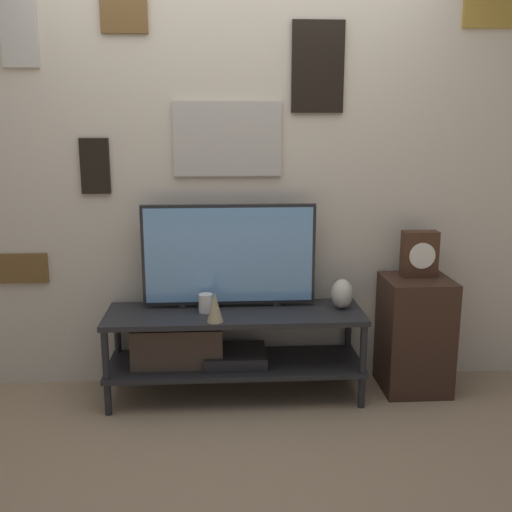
{
  "coord_description": "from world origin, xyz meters",
  "views": [
    {
      "loc": [
        -0.08,
        -3.03,
        1.59
      ],
      "look_at": [
        0.12,
        0.27,
        0.85
      ],
      "focal_mm": 42.0,
      "sensor_mm": 36.0,
      "label": 1
    }
  ],
  "objects_px": {
    "vase_urn_stoneware": "(342,294)",
    "mantel_clock": "(419,254)",
    "vase_slim_bronze": "(215,307)",
    "candle_jar": "(206,303)",
    "television": "(229,255)"
  },
  "relations": [
    {
      "from": "vase_urn_stoneware",
      "to": "mantel_clock",
      "type": "height_order",
      "value": "mantel_clock"
    },
    {
      "from": "vase_urn_stoneware",
      "to": "vase_slim_bronze",
      "type": "bearing_deg",
      "value": -164.74
    },
    {
      "from": "vase_slim_bronze",
      "to": "candle_jar",
      "type": "bearing_deg",
      "value": 106.9
    },
    {
      "from": "television",
      "to": "candle_jar",
      "type": "xyz_separation_m",
      "value": [
        -0.14,
        -0.09,
        -0.26
      ]
    },
    {
      "from": "vase_slim_bronze",
      "to": "mantel_clock",
      "type": "relative_size",
      "value": 0.61
    },
    {
      "from": "vase_slim_bronze",
      "to": "television",
      "type": "bearing_deg",
      "value": 72.69
    },
    {
      "from": "television",
      "to": "vase_urn_stoneware",
      "type": "height_order",
      "value": "television"
    },
    {
      "from": "television",
      "to": "candle_jar",
      "type": "height_order",
      "value": "television"
    },
    {
      "from": "vase_urn_stoneware",
      "to": "mantel_clock",
      "type": "bearing_deg",
      "value": 6.68
    },
    {
      "from": "candle_jar",
      "to": "mantel_clock",
      "type": "bearing_deg",
      "value": 3.62
    },
    {
      "from": "television",
      "to": "vase_urn_stoneware",
      "type": "xyz_separation_m",
      "value": [
        0.66,
        -0.07,
        -0.23
      ]
    },
    {
      "from": "television",
      "to": "vase_slim_bronze",
      "type": "height_order",
      "value": "television"
    },
    {
      "from": "mantel_clock",
      "to": "vase_urn_stoneware",
      "type": "bearing_deg",
      "value": -173.32
    },
    {
      "from": "vase_slim_bronze",
      "to": "vase_urn_stoneware",
      "type": "distance_m",
      "value": 0.77
    },
    {
      "from": "vase_urn_stoneware",
      "to": "candle_jar",
      "type": "distance_m",
      "value": 0.8
    }
  ]
}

